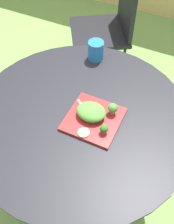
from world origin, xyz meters
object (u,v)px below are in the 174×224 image
at_px(salad_plate, 94,119).
at_px(drinking_glass, 96,51).
at_px(patio_chair, 111,21).
at_px(fork, 88,113).

xyz_separation_m(salad_plate, drinking_glass, (-0.17, 0.40, 0.04)).
bearing_deg(patio_chair, fork, -74.34).
height_order(patio_chair, drinking_glass, patio_chair).
relative_size(salad_plate, fork, 1.77).
relative_size(salad_plate, drinking_glass, 2.24).
height_order(drinking_glass, fork, drinking_glass).
xyz_separation_m(salad_plate, fork, (-0.04, 0.01, 0.01)).
bearing_deg(patio_chair, drinking_glass, -76.48).
distance_m(patio_chair, drinking_glass, 0.71).
bearing_deg(fork, salad_plate, -18.94).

